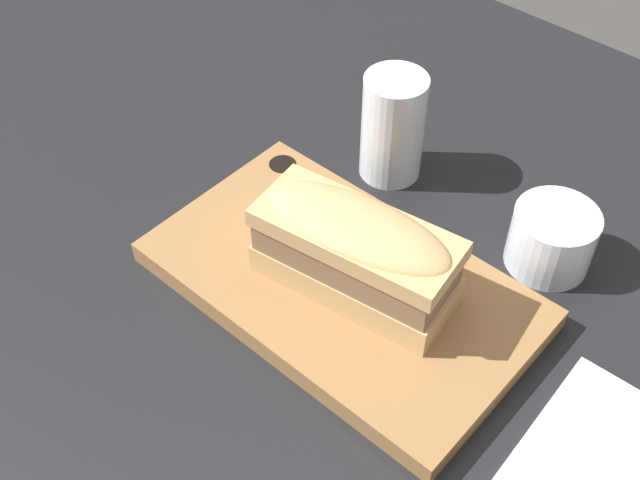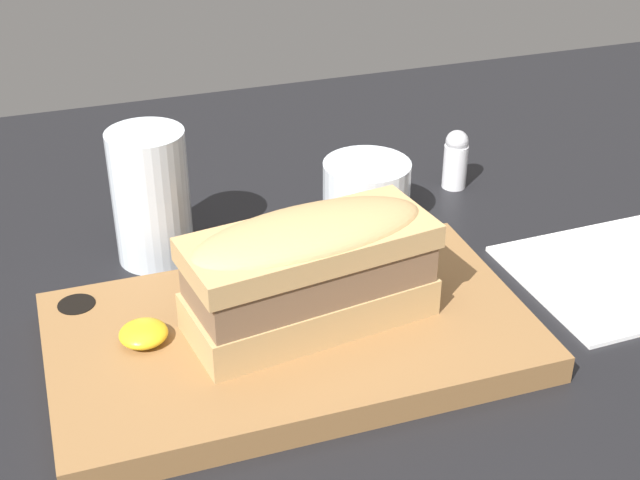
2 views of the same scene
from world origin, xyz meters
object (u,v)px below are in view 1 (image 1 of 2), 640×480
serving_board (344,281)px  water_glass (392,133)px  sandwich (356,252)px  wine_glass (551,241)px  napkin (633,478)px

serving_board → water_glass: bearing=114.1°
water_glass → serving_board: bearing=-65.9°
sandwich → wine_glass: size_ratio=2.34×
water_glass → wine_glass: water_glass is taller
wine_glass → water_glass: bearing=178.9°
sandwich → napkin: sandwich is taller
sandwich → napkin: 28.78cm
water_glass → wine_glass: size_ratio=1.47×
sandwich → wine_glass: (10.73, 16.67, -4.18)cm
sandwich → napkin: size_ratio=1.10×
serving_board → wine_glass: size_ratio=4.38×
sandwich → water_glass: 19.44cm
sandwich → water_glass: bearing=118.3°
sandwich → napkin: (27.93, 0.86, -6.88)cm
napkin → wine_glass: bearing=137.4°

